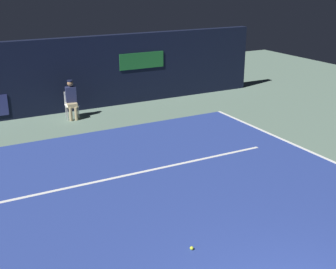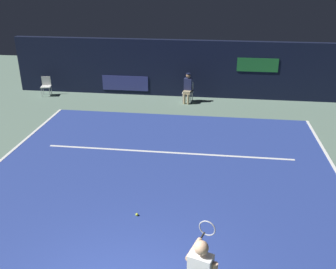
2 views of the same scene
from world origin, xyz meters
name	(u,v)px [view 1 (image 1 of 2)]	position (x,y,z in m)	size (l,w,h in m)	color
ground_plane	(164,208)	(0.00, 4.38, 0.00)	(31.65, 31.65, 0.00)	slate
court_surface	(164,208)	(0.00, 4.38, 0.01)	(10.22, 10.75, 0.01)	navy
line_sideline_left	(336,163)	(5.06, 4.38, 0.01)	(0.10, 10.75, 0.01)	white
line_service	(128,175)	(0.00, 6.26, 0.01)	(7.97, 0.10, 0.01)	white
back_wall	(56,76)	(0.00, 12.43, 1.30)	(16.15, 0.33, 2.60)	black
line_judge_on_chair	(71,99)	(0.21, 11.46, 0.69)	(0.49, 0.57, 1.32)	white
tennis_ball	(192,248)	(-0.29, 2.78, 0.05)	(0.07, 0.07, 0.07)	#CCE033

